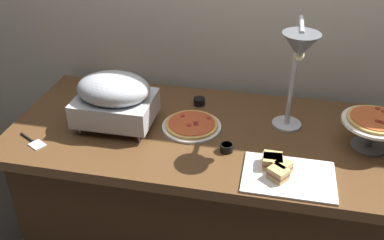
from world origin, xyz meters
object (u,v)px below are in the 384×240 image
(pizza_plate_raised_stand, at_px, (374,124))
(sauce_cup_far, at_px, (227,147))
(pizza_plate_center, at_px, (110,88))
(serving_spatula, at_px, (32,141))
(chafing_dish, at_px, (114,98))
(sandwich_platter, at_px, (282,171))
(heat_lamp, at_px, (298,56))
(pizza_plate_front, at_px, (192,125))
(sauce_cup_near, at_px, (199,101))

(pizza_plate_raised_stand, distance_m, sauce_cup_far, 0.65)
(pizza_plate_center, height_order, serving_spatula, pizza_plate_center)
(chafing_dish, xyz_separation_m, pizza_plate_center, (-0.17, 0.34, -0.14))
(sandwich_platter, xyz_separation_m, serving_spatula, (-1.12, 0.01, -0.02))
(heat_lamp, distance_m, pizza_plate_front, 0.61)
(pizza_plate_front, bearing_deg, heat_lamp, -5.11)
(sandwich_platter, bearing_deg, pizza_plate_center, 149.66)
(heat_lamp, xyz_separation_m, pizza_plate_front, (-0.45, 0.04, -0.41))
(chafing_dish, bearing_deg, serving_spatula, -146.94)
(sauce_cup_near, xyz_separation_m, serving_spatula, (-0.68, -0.49, -0.02))
(chafing_dish, relative_size, sandwich_platter, 0.98)
(pizza_plate_front, distance_m, serving_spatula, 0.74)
(chafing_dish, distance_m, sauce_cup_far, 0.57)
(sauce_cup_near, xyz_separation_m, sauce_cup_far, (0.20, -0.38, -0.00))
(pizza_plate_front, height_order, pizza_plate_center, same)
(chafing_dish, xyz_separation_m, sauce_cup_far, (0.55, -0.10, -0.13))
(pizza_plate_front, distance_m, sauce_cup_far, 0.25)
(sauce_cup_far, height_order, serving_spatula, sauce_cup_far)
(chafing_dish, distance_m, pizza_plate_center, 0.41)
(chafing_dish, distance_m, sauce_cup_near, 0.47)
(sauce_cup_near, height_order, sauce_cup_far, sauce_cup_near)
(pizza_plate_front, relative_size, sandwich_platter, 0.77)
(chafing_dish, bearing_deg, pizza_plate_center, 116.51)
(chafing_dish, height_order, sauce_cup_near, chafing_dish)
(sauce_cup_far, bearing_deg, heat_lamp, 24.40)
(pizza_plate_raised_stand, relative_size, sauce_cup_near, 4.65)
(chafing_dish, bearing_deg, pizza_plate_raised_stand, 2.86)
(pizza_plate_center, height_order, sandwich_platter, sandwich_platter)
(chafing_dish, distance_m, serving_spatula, 0.42)
(heat_lamp, bearing_deg, chafing_dish, -179.16)
(heat_lamp, relative_size, sauce_cup_near, 9.07)
(chafing_dish, distance_m, pizza_plate_raised_stand, 1.17)
(sauce_cup_near, bearing_deg, pizza_plate_raised_stand, -15.03)
(heat_lamp, bearing_deg, sauce_cup_near, 149.60)
(chafing_dish, distance_m, heat_lamp, 0.85)
(pizza_plate_raised_stand, distance_m, sauce_cup_near, 0.85)
(sandwich_platter, distance_m, sauce_cup_far, 0.27)
(serving_spatula, bearing_deg, sandwich_platter, -0.38)
(chafing_dish, height_order, sandwich_platter, chafing_dish)
(pizza_plate_raised_stand, bearing_deg, pizza_plate_center, 168.06)
(chafing_dish, xyz_separation_m, serving_spatula, (-0.33, -0.21, -0.15))
(sandwich_platter, relative_size, sauce_cup_near, 6.17)
(pizza_plate_front, xyz_separation_m, sauce_cup_near, (-0.01, 0.23, 0.01))
(chafing_dish, xyz_separation_m, pizza_plate_front, (0.36, 0.05, -0.14))
(heat_lamp, height_order, sauce_cup_near, heat_lamp)
(pizza_plate_raised_stand, height_order, sauce_cup_near, pizza_plate_raised_stand)
(pizza_plate_center, relative_size, pizza_plate_raised_stand, 0.90)
(sauce_cup_near, distance_m, serving_spatula, 0.84)
(heat_lamp, height_order, pizza_plate_front, heat_lamp)
(pizza_plate_center, bearing_deg, sandwich_platter, -30.34)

